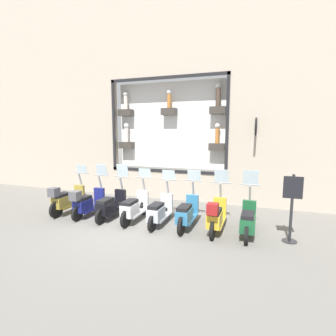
# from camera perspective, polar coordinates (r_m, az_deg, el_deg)

# --- Properties ---
(ground_plane) EXTENTS (120.00, 120.00, 0.00)m
(ground_plane) POSITION_cam_1_polar(r_m,az_deg,el_deg) (7.93, -8.97, -12.58)
(ground_plane) COLOR #66635E
(building_facade) EXTENTS (1.24, 36.00, 9.04)m
(building_facade) POSITION_cam_1_polar(r_m,az_deg,el_deg) (10.88, 0.01, 17.62)
(building_facade) COLOR #ADA08E
(building_facade) RESTS_ON ground_plane
(scooter_green_0) EXTENTS (1.79, 0.61, 1.67)m
(scooter_green_0) POSITION_cam_1_polar(r_m,az_deg,el_deg) (7.40, 17.00, -10.88)
(scooter_green_0) COLOR black
(scooter_green_0) RESTS_ON ground_plane
(scooter_yellow_1) EXTENTS (1.80, 0.61, 1.65)m
(scooter_yellow_1) POSITION_cam_1_polar(r_m,az_deg,el_deg) (7.40, 10.37, -10.27)
(scooter_yellow_1) COLOR black
(scooter_yellow_1) RESTS_ON ground_plane
(scooter_teal_2) EXTENTS (1.80, 0.60, 1.59)m
(scooter_teal_2) POSITION_cam_1_polar(r_m,az_deg,el_deg) (7.64, 4.11, -9.84)
(scooter_teal_2) COLOR black
(scooter_teal_2) RESTS_ON ground_plane
(scooter_silver_3) EXTENTS (1.79, 0.60, 1.54)m
(scooter_silver_3) POSITION_cam_1_polar(r_m,az_deg,el_deg) (7.90, -1.87, -9.39)
(scooter_silver_3) COLOR black
(scooter_silver_3) RESTS_ON ground_plane
(scooter_white_4) EXTENTS (1.80, 0.61, 1.55)m
(scooter_white_4) POSITION_cam_1_polar(r_m,az_deg,el_deg) (8.23, -7.39, -8.60)
(scooter_white_4) COLOR black
(scooter_white_4) RESTS_ON ground_plane
(scooter_black_5) EXTENTS (1.79, 0.60, 1.66)m
(scooter_black_5) POSITION_cam_1_polar(r_m,az_deg,el_deg) (8.63, -12.42, -7.99)
(scooter_black_5) COLOR black
(scooter_black_5) RESTS_ON ground_plane
(scooter_navy_6) EXTENTS (1.79, 0.60, 1.62)m
(scooter_navy_6) POSITION_cam_1_polar(r_m,az_deg,el_deg) (9.03, -17.23, -7.20)
(scooter_navy_6) COLOR black
(scooter_navy_6) RESTS_ON ground_plane
(scooter_olive_7) EXTENTS (1.81, 0.61, 1.57)m
(scooter_olive_7) POSITION_cam_1_polar(r_m,az_deg,el_deg) (9.55, -21.27, -6.43)
(scooter_olive_7) COLOR black
(scooter_olive_7) RESTS_ON ground_plane
(shop_sign_post) EXTENTS (0.36, 0.45, 1.73)m
(shop_sign_post) POSITION_cam_1_polar(r_m,az_deg,el_deg) (7.26, 25.34, -7.46)
(shop_sign_post) COLOR #232326
(shop_sign_post) RESTS_ON ground_plane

